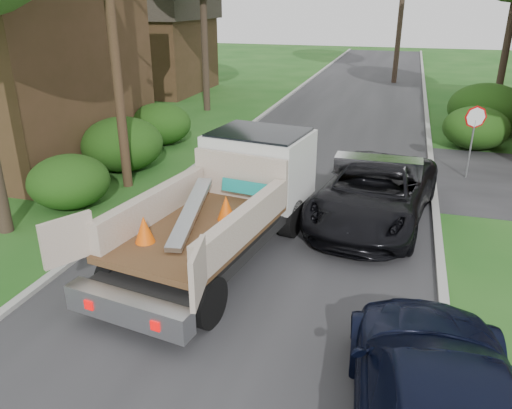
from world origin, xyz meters
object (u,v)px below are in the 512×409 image
Objects in this scene: black_pickup at (375,192)px; flatbed_truck at (237,190)px; stop_sign at (474,127)px; house_left_far at (148,43)px; utility_pole at (111,18)px.

flatbed_truck is at bearing -134.24° from black_pickup.
flatbed_truck is 1.21× the size of black_pickup.
stop_sign is at bearing 57.97° from flatbed_truck.
house_left_far reaches higher than flatbed_truck.
house_left_far is (-18.70, 13.00, 1.27)m from stop_sign.
house_left_far is 1.06× the size of flatbed_truck.
stop_sign is 0.25× the size of utility_pole.
utility_pole is 9.01m from black_pickup.
black_pickup is at bearing -3.50° from utility_pole.
stop_sign is at bearing 66.49° from black_pickup.
house_left_far is at bearing 145.19° from stop_sign.
house_left_far reaches higher than stop_sign.
stop_sign is 0.42× the size of black_pickup.
utility_pole is at bearing -159.38° from stop_sign.
utility_pole is at bearing -175.12° from black_pickup.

